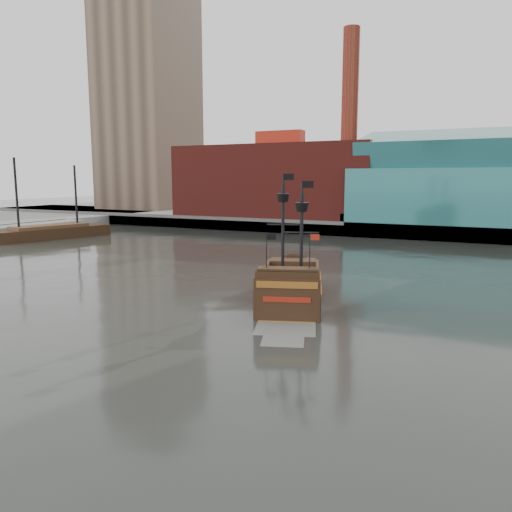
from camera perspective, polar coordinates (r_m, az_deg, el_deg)
The scene contains 6 objects.
ground at distance 33.68m, azimuth -13.12°, elevation -9.14°, with size 400.00×400.00×0.00m, color #232622.
promenade_far at distance 118.70m, azimuth 16.47°, elevation 4.00°, with size 220.00×60.00×2.00m, color slate.
seawall at distance 89.89m, azimuth 13.13°, elevation 2.88°, with size 220.00×1.00×2.60m, color #4C4C49.
skyline at distance 111.10m, azimuth 19.05°, elevation 15.76°, with size 149.00×45.00×62.00m.
pirate_ship at distance 41.83m, azimuth 3.96°, elevation -3.92°, with size 9.49×15.95×11.46m.
docked_vessel at distance 93.01m, azimuth -22.48°, elevation 2.39°, with size 9.43×21.54×14.29m.
Camera 1 is at (20.69, -24.52, 10.26)m, focal length 35.00 mm.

